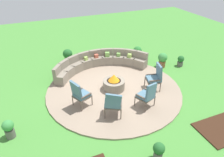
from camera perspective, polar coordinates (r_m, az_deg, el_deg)
The scene contains 14 objects.
ground_plane at distance 8.94m, azimuth 0.49°, elevation -3.08°, with size 24.00×24.00×0.00m, color #478C38.
patio_circle at distance 8.92m, azimuth 0.49°, elevation -2.92°, with size 5.59×5.59×0.06m, color gray.
fire_pit at distance 8.76m, azimuth 0.50°, elevation -1.34°, with size 0.91×0.91×0.68m.
curved_stone_bench at distance 10.33m, azimuth -3.52°, elevation 4.22°, with size 4.60×1.66×0.77m.
lounge_chair_front_left at distance 7.71m, azimuth -8.71°, elevation -4.02°, with size 0.75×0.74×1.12m.
lounge_chair_front_right at distance 7.21m, azimuth 0.32°, elevation -6.67°, with size 0.76×0.76×1.03m.
lounge_chair_back_left at distance 7.71m, azimuth 9.52°, elevation -4.32°, with size 0.75×0.74×1.07m.
lounge_chair_back_right at distance 8.81m, azimuth 11.64°, elevation 0.52°, with size 0.69×0.69×1.12m.
potted_plant_0 at distance 7.38m, azimuth -26.12°, elevation -12.02°, with size 0.35×0.35×0.65m.
potted_plant_1 at distance 11.23m, azimuth 18.03°, elevation 4.60°, with size 0.32×0.32×0.56m.
potted_plant_2 at distance 10.85m, azimuth 13.47°, elevation 5.07°, with size 0.46×0.46×0.74m.
potted_plant_3 at distance 11.26m, azimuth -11.85°, elevation 6.20°, with size 0.49×0.49×0.73m.
potted_plant_4 at distance 6.25m, azimuth 12.48°, elevation -18.47°, with size 0.33×0.33×0.59m.
potted_plant_5 at distance 11.45m, azimuth 6.86°, elevation 6.97°, with size 0.44×0.44×0.73m.
Camera 1 is at (-2.92, -6.80, 5.01)m, focal length 33.86 mm.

